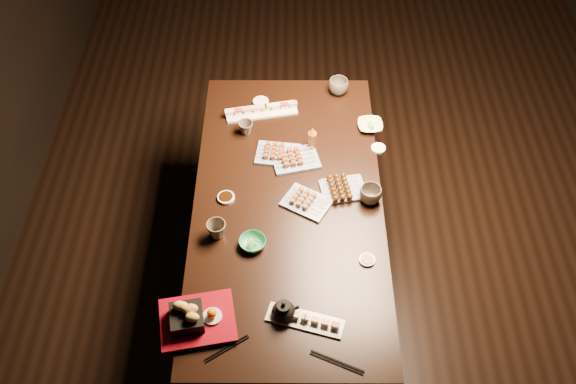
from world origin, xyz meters
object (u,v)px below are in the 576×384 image
at_px(yakitori_plate_left, 278,151).
at_px(teacup_mid_right, 370,195).
at_px(teacup_near_left, 217,230).
at_px(edamame_bowl_cream, 370,126).
at_px(yakitori_plate_right, 307,200).
at_px(teapot, 284,309).
at_px(teacup_far_left, 246,128).
at_px(teacup_far_right, 338,86).
at_px(sushi_platter_far, 261,109).
at_px(sushi_platter_near, 305,319).
at_px(edamame_bowl_green, 252,243).
at_px(yakitori_plate_center, 296,157).
at_px(tempura_tray, 197,315).
at_px(dining_table, 288,249).
at_px(condiment_bottle, 312,138).

bearing_deg(yakitori_plate_left, teacup_mid_right, -26.93).
bearing_deg(teacup_near_left, edamame_bowl_cream, 43.21).
bearing_deg(edamame_bowl_cream, teacup_near_left, -136.79).
height_order(yakitori_plate_right, teapot, teapot).
xyz_separation_m(teacup_far_left, teacup_far_right, (0.50, 0.32, 0.01)).
height_order(sushi_platter_far, edamame_bowl_cream, sushi_platter_far).
height_order(sushi_platter_far, teacup_far_left, teacup_far_left).
relative_size(sushi_platter_near, sushi_platter_far, 0.84).
relative_size(sushi_platter_far, edamame_bowl_green, 3.18).
distance_m(edamame_bowl_cream, teacup_mid_right, 0.50).
bearing_deg(teacup_near_left, teacup_mid_right, 16.40).
bearing_deg(yakitori_plate_center, sushi_platter_near, -101.27).
distance_m(edamame_bowl_cream, teacup_far_left, 0.65).
relative_size(yakitori_plate_center, yakitori_plate_left, 1.04).
xyz_separation_m(edamame_bowl_green, tempura_tray, (-0.21, -0.39, 0.04)).
bearing_deg(tempura_tray, yakitori_plate_center, 55.54).
distance_m(sushi_platter_near, yakitori_plate_left, 0.95).
bearing_deg(teapot, dining_table, 79.38).
xyz_separation_m(sushi_platter_far, teapot, (0.13, -1.24, 0.03)).
bearing_deg(teacup_far_left, yakitori_plate_right, -57.18).
bearing_deg(edamame_bowl_green, teacup_far_left, 94.93).
height_order(teacup_far_left, condiment_bottle, condiment_bottle).
bearing_deg(yakitori_plate_right, teacup_mid_right, 34.20).
xyz_separation_m(yakitori_plate_left, tempura_tray, (-0.32, -0.95, 0.03)).
height_order(sushi_platter_near, edamame_bowl_green, sushi_platter_near).
bearing_deg(teacup_far_right, sushi_platter_near, -98.13).
height_order(yakitori_plate_left, condiment_bottle, condiment_bottle).
distance_m(yakitori_plate_right, teacup_near_left, 0.45).
bearing_deg(dining_table, teacup_far_right, 80.10).
bearing_deg(dining_table, teacup_near_left, -139.84).
distance_m(yakitori_plate_center, edamame_bowl_cream, 0.46).
relative_size(edamame_bowl_green, teacup_near_left, 1.35).
height_order(yakitori_plate_center, teacup_mid_right, teacup_mid_right).
distance_m(edamame_bowl_green, tempura_tray, 0.44).
height_order(teacup_far_right, teapot, teapot).
xyz_separation_m(sushi_platter_far, yakitori_plate_center, (0.18, -0.35, 0.01)).
relative_size(sushi_platter_far, yakitori_plate_center, 1.66).
distance_m(edamame_bowl_green, teapot, 0.39).
bearing_deg(dining_table, condiment_bottle, 80.81).
relative_size(edamame_bowl_green, teapot, 1.05).
distance_m(yakitori_plate_right, tempura_tray, 0.78).
relative_size(sushi_platter_far, condiment_bottle, 2.79).
height_order(yakitori_plate_center, yakitori_plate_left, yakitori_plate_center).
height_order(dining_table, edamame_bowl_green, edamame_bowl_green).
xyz_separation_m(edamame_bowl_green, teacup_mid_right, (0.55, 0.27, 0.02)).
relative_size(yakitori_plate_center, teacup_far_left, 2.99).
bearing_deg(teapot, yakitori_plate_right, 71.04).
distance_m(sushi_platter_near, teacup_far_right, 1.44).
relative_size(yakitori_plate_left, teacup_near_left, 2.46).
relative_size(teacup_far_right, condiment_bottle, 0.80).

